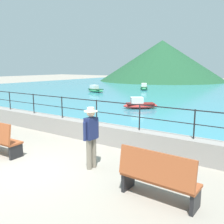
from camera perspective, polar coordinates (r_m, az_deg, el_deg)
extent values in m
plane|color=gray|center=(7.64, -18.69, -12.06)|extent=(120.00, 120.00, 0.00)
cube|color=gray|center=(9.66, -3.49, -4.60)|extent=(20.00, 0.56, 0.70)
cylinder|color=black|center=(13.56, -22.30, 2.43)|extent=(0.04, 0.04, 0.90)
cylinder|color=black|center=(12.07, -17.47, 1.84)|extent=(0.04, 0.04, 0.90)
cylinder|color=black|center=(10.70, -11.34, 1.07)|extent=(0.04, 0.04, 0.90)
cylinder|color=black|center=(9.48, -3.54, 0.07)|extent=(0.04, 0.04, 0.90)
cylinder|color=black|center=(8.50, 6.31, -1.19)|extent=(0.04, 0.04, 0.90)
cylinder|color=black|center=(7.82, 18.28, -2.67)|extent=(0.04, 0.04, 0.90)
cylinder|color=black|center=(9.42, -3.57, 2.59)|extent=(18.40, 0.04, 0.04)
cylinder|color=black|center=(9.48, -3.54, 0.07)|extent=(18.40, 0.03, 0.03)
cube|color=teal|center=(30.67, 23.53, 4.28)|extent=(64.00, 44.32, 0.06)
cone|color=#1E4C2D|center=(50.35, 11.29, 11.39)|extent=(24.14, 24.14, 7.75)
cube|color=#9E4C28|center=(9.01, -24.24, -5.90)|extent=(1.72, 0.60, 0.06)
cube|color=black|center=(8.46, -21.06, -8.44)|extent=(0.10, 0.47, 0.43)
cube|color=#9E4C28|center=(5.64, 10.74, -14.83)|extent=(1.72, 0.57, 0.06)
cube|color=#9E4C28|center=(5.32, 9.82, -12.29)|extent=(1.70, 0.20, 0.64)
cube|color=black|center=(6.09, 3.70, -15.24)|extent=(0.09, 0.47, 0.43)
cube|color=black|center=(5.50, 18.50, -18.75)|extent=(0.09, 0.47, 0.43)
cylinder|color=slate|center=(7.08, -5.24, -9.61)|extent=(0.15, 0.15, 0.86)
cylinder|color=slate|center=(7.20, -4.20, -9.25)|extent=(0.15, 0.15, 0.86)
cube|color=navy|center=(6.93, -4.81, -3.74)|extent=(0.26, 0.38, 0.60)
cylinder|color=navy|center=(6.77, -6.24, -4.44)|extent=(0.09, 0.09, 0.52)
cylinder|color=navy|center=(7.10, -3.43, -3.70)|extent=(0.09, 0.09, 0.52)
sphere|color=beige|center=(6.83, -4.86, -0.24)|extent=(0.22, 0.22, 0.22)
cylinder|color=beige|center=(6.82, -4.87, 0.17)|extent=(0.38, 0.38, 0.02)
cylinder|color=beige|center=(6.81, -4.88, 0.66)|extent=(0.20, 0.20, 0.10)
ellipsoid|color=red|center=(16.81, 6.49, 1.42)|extent=(2.35, 2.16, 0.36)
cube|color=maroon|center=(16.79, 6.50, 1.93)|extent=(1.91, 1.76, 0.06)
cube|color=silver|center=(16.71, 5.68, 2.70)|extent=(1.02, 0.99, 0.40)
ellipsoid|color=#338C59|center=(27.45, -3.75, 4.94)|extent=(2.44, 1.38, 0.36)
cube|color=#1C4D31|center=(27.44, -3.75, 5.25)|extent=(1.96, 1.15, 0.06)
cube|color=silver|center=(27.61, -4.09, 5.76)|extent=(0.92, 0.79, 0.40)
ellipsoid|color=#338C59|center=(30.50, 7.31, 5.42)|extent=(1.85, 2.46, 0.36)
cube|color=#1C4D31|center=(30.48, 7.32, 5.70)|extent=(1.52, 1.99, 0.06)
cube|color=silver|center=(30.71, 7.33, 6.17)|extent=(0.93, 1.00, 0.40)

